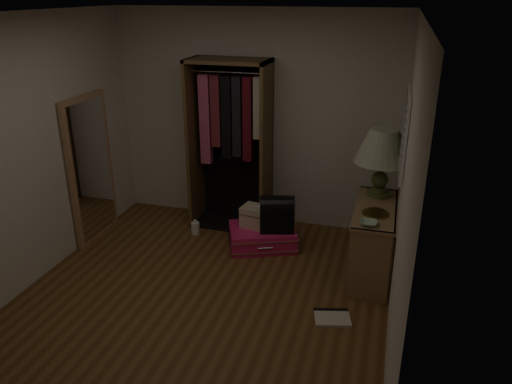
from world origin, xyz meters
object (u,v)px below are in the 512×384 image
console_bookshelf (373,238)px  train_case (257,217)px  open_wardrobe (232,132)px  pink_suitcase (262,237)px  table_lamp (383,148)px  floor_mirror (91,169)px  black_bag (277,213)px  white_jug (195,228)px

console_bookshelf → train_case: (-1.31, 0.24, -0.03)m
open_wardrobe → pink_suitcase: 1.31m
table_lamp → pink_suitcase: bearing=-176.6°
floor_mirror → black_bag: (2.16, 0.26, -0.40)m
pink_suitcase → black_bag: (0.17, -0.00, 0.33)m
open_wardrobe → white_jug: 1.25m
floor_mirror → pink_suitcase: 2.14m
table_lamp → train_case: bearing=-177.7°
open_wardrobe → console_bookshelf: bearing=-22.6°
pink_suitcase → train_case: size_ratio=2.31×
train_case → black_bag: bearing=3.8°
floor_mirror → table_lamp: (3.24, 0.33, 0.43)m
pink_suitcase → white_jug: pink_suitcase is taller
floor_mirror → white_jug: floor_mirror is taller
floor_mirror → train_case: floor_mirror is taller
floor_mirror → train_case: (1.93, 0.28, -0.49)m
open_wardrobe → table_lamp: bearing=-13.9°
table_lamp → console_bookshelf: bearing=-91.1°
console_bookshelf → train_case: bearing=169.6°
black_bag → pink_suitcase: bearing=164.1°
pink_suitcase → black_bag: black_bag is taller
black_bag → white_jug: bearing=159.8°
open_wardrobe → table_lamp: 1.83m
train_case → white_jug: 0.86m
console_bookshelf → train_case: 1.33m
open_wardrobe → white_jug: (-0.35, -0.43, -1.12)m
train_case → white_jug: bearing=-175.2°
console_bookshelf → black_bag: size_ratio=2.58×
black_bag → table_lamp: size_ratio=0.60×
table_lamp → floor_mirror: bearing=-174.1°
console_bookshelf → white_jug: console_bookshelf is taller
open_wardrobe → black_bag: 1.15m
table_lamp → open_wardrobe: bearing=166.1°
train_case → table_lamp: size_ratio=0.55×
open_wardrobe → black_bag: open_wardrobe is taller
console_bookshelf → pink_suitcase: console_bookshelf is taller
train_case → white_jug: train_case is taller
console_bookshelf → table_lamp: table_lamp is taller
pink_suitcase → open_wardrobe: bearing=113.3°
open_wardrobe → pink_suitcase: size_ratio=2.25×
open_wardrobe → pink_suitcase: open_wardrobe is taller
white_jug → open_wardrobe: bearing=50.9°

